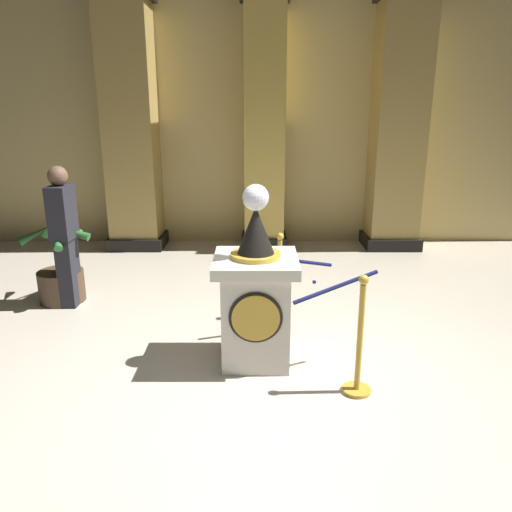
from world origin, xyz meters
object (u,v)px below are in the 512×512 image
bystander_guest (65,234)px  stanchion_far (280,289)px  stanchion_near (359,353)px  potted_palm_left (61,277)px  pedestal_clock (256,297)px

bystander_guest → stanchion_far: bearing=-9.1°
stanchion_near → potted_palm_left: bearing=147.7°
stanchion_near → stanchion_far: (-0.58, 1.51, -0.02)m
pedestal_clock → potted_palm_left: 2.82m
stanchion_near → stanchion_far: bearing=111.0°
stanchion_far → potted_palm_left: size_ratio=0.95×
pedestal_clock → bystander_guest: bearing=148.3°
pedestal_clock → stanchion_far: 1.05m
stanchion_far → pedestal_clock: bearing=-105.1°
stanchion_near → bystander_guest: bystander_guest is taller
stanchion_near → bystander_guest: bearing=148.0°
pedestal_clock → stanchion_far: (0.26, 0.97, -0.29)m
pedestal_clock → stanchion_near: bearing=-32.6°
bystander_guest → pedestal_clock: bearing=-31.7°
pedestal_clock → stanchion_near: pedestal_clock is taller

